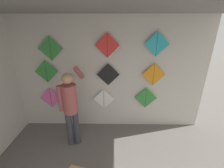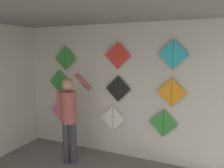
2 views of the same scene
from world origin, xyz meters
The scene contains 12 objects.
back_panel centered at (0.00, 3.35, 1.40)m, with size 5.05×0.06×2.80m, color beige.
ceiling_slab centered at (0.00, 1.66, 2.82)m, with size 5.05×4.12×0.04m, color gray.
shopkeeper centered at (-0.64, 2.61, 1.03)m, with size 0.45×0.69×1.83m.
kite_0 centered at (-1.34, 3.26, 0.83)m, with size 0.55×0.01×0.55m.
kite_1 centered at (0.02, 3.26, 0.81)m, with size 0.55×0.01×0.55m.
kite_2 centered at (1.09, 3.26, 0.85)m, with size 0.55×0.01×0.55m.
kite_3 centered at (-1.34, 3.26, 1.54)m, with size 0.55×0.01×0.55m.
kite_4 centered at (0.14, 3.26, 1.47)m, with size 0.55×0.01×0.55m.
kite_5 centered at (1.22, 3.26, 1.47)m, with size 0.55×0.01×0.55m.
kite_6 centered at (-1.16, 3.26, 2.08)m, with size 0.55×0.01×0.55m.
kite_7 centered at (0.12, 3.26, 2.15)m, with size 0.55×0.01×0.55m.
kite_8 centered at (1.22, 3.26, 2.18)m, with size 0.55×0.01×0.55m.
Camera 2 is at (1.80, -0.88, 2.26)m, focal length 35.00 mm.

